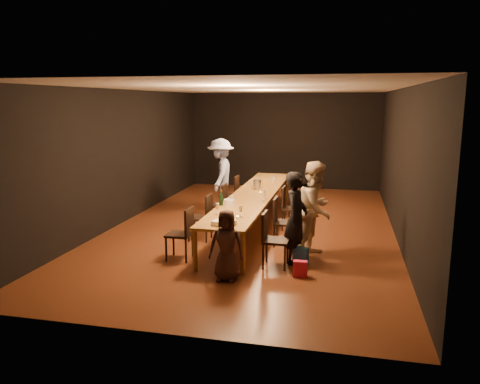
% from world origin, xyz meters
% --- Properties ---
extents(ground, '(10.00, 10.00, 0.00)m').
position_xyz_m(ground, '(0.00, 0.00, 0.00)').
color(ground, '#3F1C0F').
rests_on(ground, ground).
extents(room_shell, '(6.04, 10.04, 3.02)m').
position_xyz_m(room_shell, '(0.00, 0.00, 2.08)').
color(room_shell, black).
rests_on(room_shell, ground).
extents(table, '(0.90, 6.00, 0.75)m').
position_xyz_m(table, '(0.00, 0.00, 0.70)').
color(table, olive).
rests_on(table, ground).
extents(chair_right_0, '(0.42, 0.42, 0.93)m').
position_xyz_m(chair_right_0, '(0.85, -2.40, 0.47)').
color(chair_right_0, black).
rests_on(chair_right_0, ground).
extents(chair_right_1, '(0.42, 0.42, 0.93)m').
position_xyz_m(chair_right_1, '(0.85, -1.20, 0.47)').
color(chair_right_1, black).
rests_on(chair_right_1, ground).
extents(chair_right_2, '(0.42, 0.42, 0.93)m').
position_xyz_m(chair_right_2, '(0.85, 0.00, 0.47)').
color(chair_right_2, black).
rests_on(chair_right_2, ground).
extents(chair_right_3, '(0.42, 0.42, 0.93)m').
position_xyz_m(chair_right_3, '(0.85, 1.20, 0.47)').
color(chair_right_3, black).
rests_on(chair_right_3, ground).
extents(chair_left_0, '(0.42, 0.42, 0.93)m').
position_xyz_m(chair_left_0, '(-0.85, -2.40, 0.47)').
color(chair_left_0, black).
rests_on(chair_left_0, ground).
extents(chair_left_1, '(0.42, 0.42, 0.93)m').
position_xyz_m(chair_left_1, '(-0.85, -1.20, 0.47)').
color(chair_left_1, black).
rests_on(chair_left_1, ground).
extents(chair_left_2, '(0.42, 0.42, 0.93)m').
position_xyz_m(chair_left_2, '(-0.85, 0.00, 0.47)').
color(chair_left_2, black).
rests_on(chair_left_2, ground).
extents(chair_left_3, '(0.42, 0.42, 0.93)m').
position_xyz_m(chair_left_3, '(-0.85, 1.20, 0.47)').
color(chair_left_3, black).
rests_on(chair_left_3, ground).
extents(woman_birthday, '(0.45, 0.62, 1.58)m').
position_xyz_m(woman_birthday, '(1.15, -2.12, 0.79)').
color(woman_birthday, black).
rests_on(woman_birthday, ground).
extents(woman_tan, '(0.90, 1.01, 1.71)m').
position_xyz_m(woman_tan, '(1.45, -1.67, 0.86)').
color(woman_tan, beige).
rests_on(woman_tan, ground).
extents(man_blue, '(0.82, 1.25, 1.82)m').
position_xyz_m(man_blue, '(-1.15, 1.51, 0.91)').
color(man_blue, '#8DA2DB').
rests_on(man_blue, ground).
extents(child, '(0.56, 0.37, 1.12)m').
position_xyz_m(child, '(0.20, -3.16, 0.56)').
color(child, '#392520').
rests_on(child, ground).
extents(gift_bag_red, '(0.22, 0.13, 0.26)m').
position_xyz_m(gift_bag_red, '(1.30, -2.78, 0.13)').
color(gift_bag_red, '#DC214D').
rests_on(gift_bag_red, ground).
extents(gift_bag_blue, '(0.27, 0.22, 0.30)m').
position_xyz_m(gift_bag_blue, '(1.26, -2.22, 0.15)').
color(gift_bag_blue, '#2664A8').
rests_on(gift_bag_blue, ground).
extents(birthday_cake, '(0.40, 0.35, 0.08)m').
position_xyz_m(birthday_cake, '(0.04, -2.71, 0.79)').
color(birthday_cake, white).
rests_on(birthday_cake, table).
extents(plate_stack, '(0.25, 0.25, 0.12)m').
position_xyz_m(plate_stack, '(-0.23, -1.27, 0.81)').
color(plate_stack, white).
rests_on(plate_stack, table).
extents(champagne_bottle, '(0.09, 0.09, 0.31)m').
position_xyz_m(champagne_bottle, '(-0.39, -1.28, 0.91)').
color(champagne_bottle, black).
rests_on(champagne_bottle, table).
extents(ice_bucket, '(0.25, 0.25, 0.21)m').
position_xyz_m(ice_bucket, '(-0.03, 0.63, 0.86)').
color(ice_bucket, silver).
rests_on(ice_bucket, table).
extents(wineglass_0, '(0.06, 0.06, 0.21)m').
position_xyz_m(wineglass_0, '(-0.26, -2.03, 0.85)').
color(wineglass_0, beige).
rests_on(wineglass_0, table).
extents(wineglass_1, '(0.06, 0.06, 0.21)m').
position_xyz_m(wineglass_1, '(0.19, -2.11, 0.85)').
color(wineglass_1, beige).
rests_on(wineglass_1, table).
extents(wineglass_2, '(0.06, 0.06, 0.21)m').
position_xyz_m(wineglass_2, '(-0.16, -1.27, 0.85)').
color(wineglass_2, silver).
rests_on(wineglass_2, table).
extents(wineglass_3, '(0.06, 0.06, 0.21)m').
position_xyz_m(wineglass_3, '(0.32, -0.56, 0.85)').
color(wineglass_3, beige).
rests_on(wineglass_3, table).
extents(wineglass_4, '(0.06, 0.06, 0.21)m').
position_xyz_m(wineglass_4, '(-0.18, 0.53, 0.85)').
color(wineglass_4, silver).
rests_on(wineglass_4, table).
extents(wineglass_5, '(0.06, 0.06, 0.21)m').
position_xyz_m(wineglass_5, '(0.26, 1.13, 0.85)').
color(wineglass_5, silver).
rests_on(wineglass_5, table).
extents(tealight_near, '(0.05, 0.05, 0.03)m').
position_xyz_m(tealight_near, '(0.15, -2.20, 0.77)').
color(tealight_near, '#B2B7B2').
rests_on(tealight_near, table).
extents(tealight_mid, '(0.05, 0.05, 0.03)m').
position_xyz_m(tealight_mid, '(0.15, 0.03, 0.77)').
color(tealight_mid, '#B2B7B2').
rests_on(tealight_mid, table).
extents(tealight_far, '(0.05, 0.05, 0.03)m').
position_xyz_m(tealight_far, '(0.15, 2.00, 0.77)').
color(tealight_far, '#B2B7B2').
rests_on(tealight_far, table).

